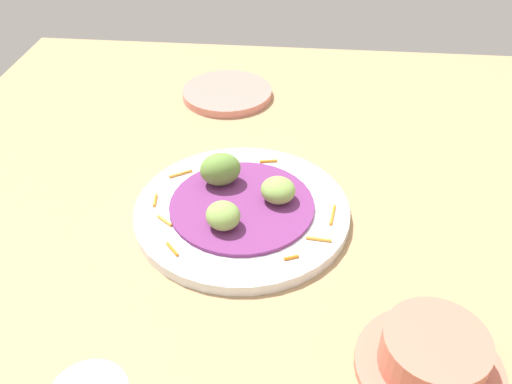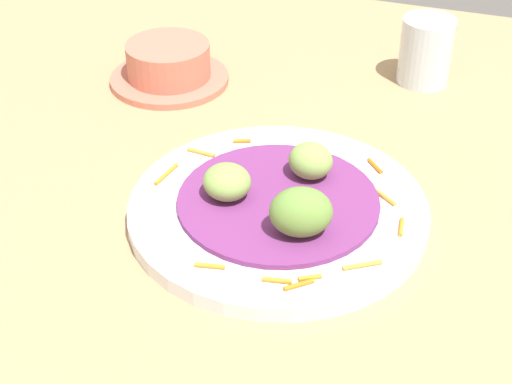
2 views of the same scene
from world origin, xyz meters
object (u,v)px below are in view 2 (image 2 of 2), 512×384
Objects in this scene: guac_scoop_left at (311,161)px; guac_scoop_center at (222,181)px; terracotta_bowl at (169,66)px; water_glass at (426,51)px; main_plate at (277,211)px; guac_scoop_right at (301,212)px.

guac_scoop_center is (6.74, 5.77, -0.09)cm from guac_scoop_left.
guac_scoop_center is 0.31× the size of terracotta_bowl.
water_glass is (-13.20, -32.69, 0.35)cm from guac_scoop_center.
main_plate is 5.92cm from guac_scoop_left.
guac_scoop_center is (5.03, 0.94, 2.89)cm from main_plate.
water_glass is at bearing -111.98° from guac_scoop_center.
terracotta_bowl is at bearing -46.01° from main_plate.
guac_scoop_left is (-1.70, -4.83, 2.97)cm from main_plate.
guac_scoop_right is 35.97cm from water_glass.
guac_scoop_right reaches higher than main_plate.
guac_scoop_left is 8.88cm from guac_scoop_right.
water_glass reaches higher than guac_scoop_right.
guac_scoop_left reaches higher than terracotta_bowl.
guac_scoop_right reaches higher than guac_scoop_center.
terracotta_bowl is (24.02, -25.32, -2.11)cm from guac_scoop_right.
guac_scoop_center is 8.89cm from guac_scoop_right.
main_plate is 29.82cm from terracotta_bowl.
guac_scoop_right is 0.38× the size of terracotta_bowl.
guac_scoop_right is (-8.36, 2.95, 0.64)cm from guac_scoop_center.
main_plate is at bearing 70.56° from guac_scoop_left.
guac_scoop_left is 0.95× the size of guac_scoop_center.
guac_scoop_left is at bearing -109.44° from main_plate.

